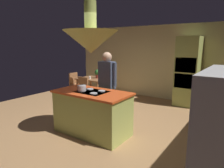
# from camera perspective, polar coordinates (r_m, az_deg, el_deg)

# --- Properties ---
(ground) EXTENTS (8.16, 8.16, 0.00)m
(ground) POSITION_cam_1_polar(r_m,az_deg,el_deg) (4.68, -3.90, -12.77)
(ground) COLOR #AD7F51
(wall_back) EXTENTS (6.80, 0.10, 2.55)m
(wall_back) POSITION_cam_1_polar(r_m,az_deg,el_deg) (7.32, 13.13, 6.00)
(wall_back) COLOR beige
(wall_back) RESTS_ON ground
(kitchen_island) EXTENTS (1.64, 0.86, 0.94)m
(kitchen_island) POSITION_cam_1_polar(r_m,az_deg,el_deg) (4.36, -5.63, -8.02)
(kitchen_island) COLOR #A8B259
(kitchen_island) RESTS_ON ground
(oven_tower) EXTENTS (0.66, 0.62, 2.14)m
(oven_tower) POSITION_cam_1_polar(r_m,az_deg,el_deg) (6.62, 20.62, 3.26)
(oven_tower) COLOR #A8B259
(oven_tower) RESTS_ON ground
(dining_table) EXTENTS (1.01, 0.82, 0.76)m
(dining_table) POSITION_cam_1_polar(r_m,az_deg,el_deg) (6.94, -5.18, 0.76)
(dining_table) COLOR #9B653E
(dining_table) RESTS_ON ground
(person_at_island) EXTENTS (0.53, 0.23, 1.72)m
(person_at_island) POSITION_cam_1_polar(r_m,az_deg,el_deg) (4.82, -1.41, 0.37)
(person_at_island) COLOR tan
(person_at_island) RESTS_ON ground
(range_hood) EXTENTS (1.10, 1.10, 1.00)m
(range_hood) POSITION_cam_1_polar(r_m,az_deg,el_deg) (4.12, -6.04, 12.22)
(range_hood) COLOR #A8B259
(pendant_light_over_table) EXTENTS (0.32, 0.32, 0.82)m
(pendant_light_over_table) POSITION_cam_1_polar(r_m,az_deg,el_deg) (6.82, -5.36, 10.82)
(pendant_light_over_table) COLOR #E0B266
(chair_facing_island) EXTENTS (0.40, 0.40, 0.87)m
(chair_facing_island) POSITION_cam_1_polar(r_m,az_deg,el_deg) (6.50, -8.73, -1.34)
(chair_facing_island) COLOR #9B653E
(chair_facing_island) RESTS_ON ground
(chair_by_back_wall) EXTENTS (0.40, 0.40, 0.87)m
(chair_by_back_wall) POSITION_cam_1_polar(r_m,az_deg,el_deg) (7.45, -2.05, 0.38)
(chair_by_back_wall) COLOR #9B653E
(chair_by_back_wall) RESTS_ON ground
(chair_at_corner) EXTENTS (0.40, 0.40, 0.87)m
(chair_at_corner) POSITION_cam_1_polar(r_m,az_deg,el_deg) (7.55, -10.33, 0.35)
(chair_at_corner) COLOR #9B653E
(chair_at_corner) RESTS_ON ground
(potted_plant_on_table) EXTENTS (0.20, 0.20, 0.30)m
(potted_plant_on_table) POSITION_cam_1_polar(r_m,az_deg,el_deg) (6.89, -4.10, 3.05)
(potted_plant_on_table) COLOR #99382D
(potted_plant_on_table) RESTS_ON dining_table
(cup_on_table) EXTENTS (0.07, 0.07, 0.09)m
(cup_on_table) POSITION_cam_1_polar(r_m,az_deg,el_deg) (6.76, -6.36, 1.80)
(cup_on_table) COLOR white
(cup_on_table) RESTS_ON dining_table
(cooking_pot_on_cooktop) EXTENTS (0.18, 0.18, 0.12)m
(cooking_pot_on_cooktop) POSITION_cam_1_polar(r_m,az_deg,el_deg) (4.23, -8.56, -1.14)
(cooking_pot_on_cooktop) COLOR #B2B2B7
(cooking_pot_on_cooktop) RESTS_ON kitchen_island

